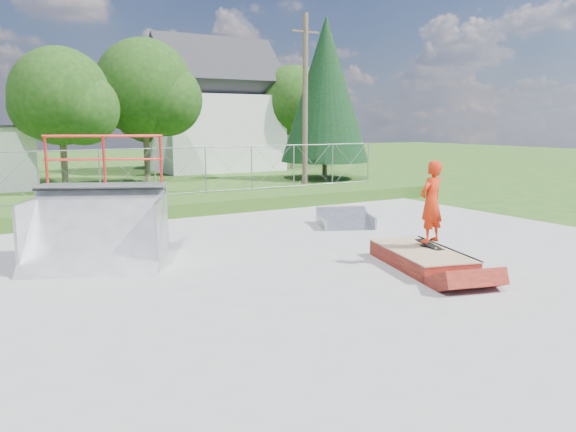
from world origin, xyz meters
name	(u,v)px	position (x,y,z in m)	size (l,w,h in m)	color
ground	(307,274)	(0.00, 0.00, 0.00)	(120.00, 120.00, 0.00)	#275117
concrete_pad	(307,273)	(0.00, 0.00, 0.02)	(20.00, 16.00, 0.04)	#979694
grass_berm	(165,206)	(0.00, 9.50, 0.25)	(24.00, 3.00, 0.50)	#275117
grind_box	(421,259)	(2.52, -0.83, 0.20)	(2.01, 3.00, 0.41)	maroon
quarter_pipe	(95,202)	(-3.72, 3.01, 1.46)	(2.93, 2.48, 2.93)	gray
flat_bank_ramp	(345,219)	(3.99, 4.03, 0.24)	(1.59, 1.70, 0.49)	gray
skateboard	(429,245)	(2.88, -0.72, 0.45)	(0.22, 0.80, 0.02)	black
skater	(431,205)	(2.88, -0.72, 1.38)	(0.68, 0.44, 1.86)	red
chain_link_fence	(155,172)	(0.00, 10.50, 1.40)	(20.00, 0.06, 1.80)	gray
gable_house	(214,113)	(9.00, 26.00, 3.84)	(8.40, 6.08, 8.94)	silver
utility_pole	(305,105)	(7.50, 12.00, 4.00)	(0.24, 0.24, 8.00)	brown
tree_left_near	(66,100)	(-1.75, 17.83, 4.24)	(4.76, 4.48, 6.65)	brown
tree_center	(150,91)	(2.78, 19.81, 4.85)	(5.44, 5.12, 7.60)	brown
tree_right_far	(297,103)	(14.27, 23.82, 4.54)	(5.10, 4.80, 7.12)	brown
tree_back_mid	(151,116)	(5.21, 27.86, 3.63)	(4.08, 3.84, 5.70)	brown
conifer_tree	(325,90)	(12.00, 17.00, 5.05)	(5.04, 5.04, 9.10)	brown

